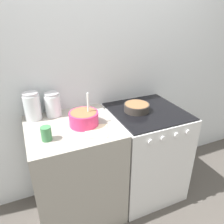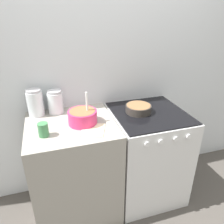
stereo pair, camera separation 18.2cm
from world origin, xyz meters
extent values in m
plane|color=#4C4742|center=(0.00, 0.00, 0.00)|extent=(12.00, 12.00, 0.00)
cube|color=silver|center=(0.00, 0.69, 1.20)|extent=(4.41, 0.05, 2.40)
cube|color=#9E998E|center=(-0.35, 0.33, 0.45)|extent=(0.71, 0.67, 0.90)
cube|color=silver|center=(0.34, 0.33, 0.45)|extent=(0.65, 0.67, 0.89)
cube|color=black|center=(0.34, 0.33, 0.90)|extent=(0.63, 0.64, 0.01)
cylinder|color=white|center=(0.16, -0.01, 0.82)|extent=(0.04, 0.02, 0.04)
cylinder|color=white|center=(0.28, -0.01, 0.82)|extent=(0.04, 0.02, 0.04)
cylinder|color=white|center=(0.41, -0.01, 0.82)|extent=(0.04, 0.02, 0.04)
cylinder|color=white|center=(0.52, -0.01, 0.82)|extent=(0.04, 0.02, 0.04)
cylinder|color=#E0336B|center=(-0.26, 0.31, 0.96)|extent=(0.23, 0.23, 0.11)
cylinder|color=#8C603D|center=(-0.26, 0.31, 0.98)|extent=(0.20, 0.20, 0.06)
cylinder|color=white|center=(-0.22, 0.31, 1.04)|extent=(0.02, 0.02, 0.24)
cylinder|color=#38332D|center=(0.25, 0.37, 0.94)|extent=(0.23, 0.23, 0.07)
cylinder|color=#8C603D|center=(0.25, 0.37, 0.94)|extent=(0.21, 0.21, 0.06)
cylinder|color=silver|center=(-0.61, 0.58, 1.01)|extent=(0.14, 0.14, 0.21)
cylinder|color=silver|center=(-0.61, 0.58, 0.97)|extent=(0.12, 0.12, 0.13)
cylinder|color=#B2B2B7|center=(-0.61, 0.58, 1.12)|extent=(0.12, 0.12, 0.02)
cylinder|color=silver|center=(-0.44, 0.58, 1.00)|extent=(0.13, 0.13, 0.18)
cylinder|color=olive|center=(-0.44, 0.58, 0.96)|extent=(0.12, 0.12, 0.11)
cylinder|color=#B2B2B7|center=(-0.44, 0.58, 1.10)|extent=(0.12, 0.12, 0.02)
cylinder|color=#3F7F4C|center=(-0.56, 0.20, 0.96)|extent=(0.07, 0.07, 0.10)
cube|color=beige|center=(-0.20, 0.18, 0.91)|extent=(0.23, 0.25, 0.01)
camera|label=1|loc=(-0.66, -1.16, 1.74)|focal=35.00mm
camera|label=2|loc=(-0.49, -1.23, 1.74)|focal=35.00mm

